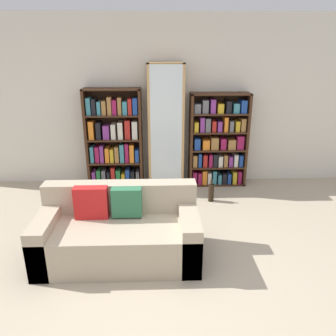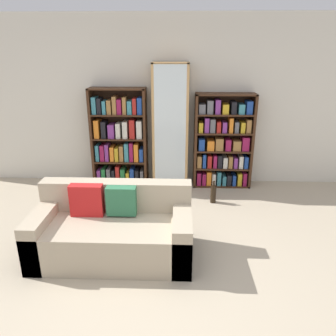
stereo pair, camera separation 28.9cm
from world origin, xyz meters
name	(u,v)px [view 1 (the left image)]	position (x,y,z in m)	size (l,w,h in m)	color
ground_plane	(156,280)	(0.00, 0.00, 0.00)	(16.00, 16.00, 0.00)	tan
wall_back	(155,102)	(0.00, 2.69, 1.35)	(7.02, 0.06, 2.70)	silver
couch	(119,233)	(-0.40, 0.44, 0.29)	(1.70, 0.82, 0.78)	tan
bookshelf_left	(115,141)	(-0.66, 2.49, 0.77)	(0.90, 0.32, 1.60)	#3D2314
display_cabinet	(166,127)	(0.17, 2.47, 0.99)	(0.57, 0.36, 1.99)	tan
bookshelf_right	(218,142)	(1.03, 2.49, 0.73)	(0.94, 0.32, 1.53)	#3D2314
wine_bottle	(211,192)	(0.83, 1.79, 0.14)	(0.09, 0.09, 0.34)	black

